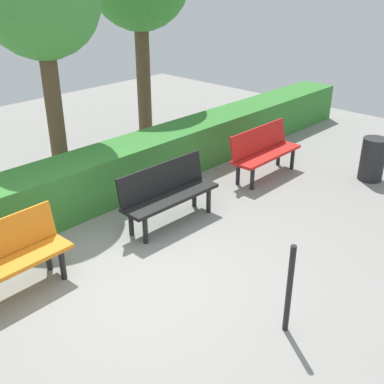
% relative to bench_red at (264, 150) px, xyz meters
% --- Properties ---
extents(ground_plane, '(16.94, 16.94, 0.00)m').
position_rel_bench_red_xyz_m(ground_plane, '(3.54, 0.70, -0.48)').
color(ground_plane, gray).
extents(bench_red, '(1.51, 0.47, 0.86)m').
position_rel_bench_red_xyz_m(bench_red, '(0.00, 0.00, 0.00)').
color(bench_red, red).
rests_on(bench_red, ground_plane).
extents(bench_black, '(1.55, 0.49, 0.86)m').
position_rel_bench_red_xyz_m(bench_black, '(2.32, -0.01, 0.00)').
color(bench_black, black).
rests_on(bench_black, ground_plane).
extents(bench_orange, '(1.48, 0.51, 0.86)m').
position_rel_bench_red_xyz_m(bench_orange, '(4.74, -0.10, -0.00)').
color(bench_orange, orange).
rests_on(bench_orange, ground_plane).
extents(hedge_row, '(12.94, 0.79, 0.80)m').
position_rel_bench_red_xyz_m(hedge_row, '(2.45, -1.26, -0.08)').
color(hedge_row, '#387F33').
rests_on(hedge_row, ground_plane).
extents(tree_mid, '(1.84, 1.84, 3.86)m').
position_rel_bench_red_xyz_m(tree_mid, '(2.50, -2.48, 2.41)').
color(tree_mid, brown).
rests_on(tree_mid, ground_plane).
extents(railing_post_mid, '(0.06, 0.06, 1.00)m').
position_rel_bench_red_xyz_m(railing_post_mid, '(3.09, 2.50, 0.02)').
color(railing_post_mid, black).
rests_on(railing_post_mid, ground_plane).
extents(trash_bin, '(0.41, 0.41, 0.75)m').
position_rel_bench_red_xyz_m(trash_bin, '(-1.14, 1.47, -0.11)').
color(trash_bin, '#262628').
rests_on(trash_bin, ground_plane).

